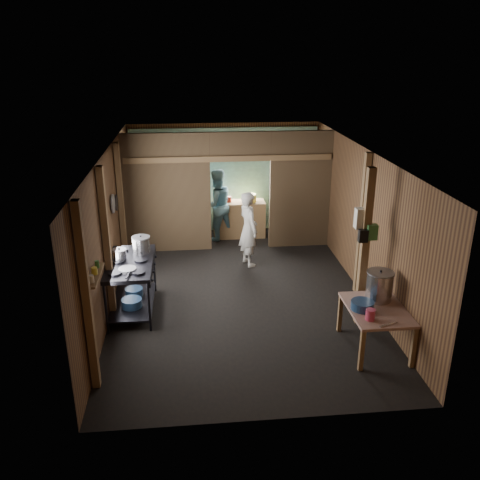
{
  "coord_description": "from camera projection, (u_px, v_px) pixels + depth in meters",
  "views": [
    {
      "loc": [
        -0.84,
        -8.46,
        4.28
      ],
      "look_at": [
        0.0,
        -0.2,
        1.1
      ],
      "focal_mm": 38.11,
      "sensor_mm": 36.0,
      "label": 1
    }
  ],
  "objects": [
    {
      "name": "post_left_a",
      "position": [
        87.0,
        299.0,
        6.39
      ],
      "size": [
        0.1,
        0.12,
        2.6
      ],
      "primitive_type": "cube",
      "color": "brown",
      "rests_on": "floor"
    },
    {
      "name": "blue_tub_back",
      "position": [
        134.0,
        292.0,
        8.93
      ],
      "size": [
        0.31,
        0.31,
        0.12
      ],
      "primitive_type": "cylinder",
      "color": "navy",
      "rests_on": "gas_range"
    },
    {
      "name": "wall_back",
      "position": [
        224.0,
        178.0,
        12.26
      ],
      "size": [
        4.5,
        0.0,
        2.6
      ],
      "primitive_type": "cube",
      "color": "brown",
      "rests_on": "ground"
    },
    {
      "name": "wall_clock",
      "position": [
        235.0,
        154.0,
        11.98
      ],
      "size": [
        0.2,
        0.03,
        0.2
      ],
      "primitive_type": "cylinder",
      "rotation": [
        1.57,
        0.0,
        0.0
      ],
      "color": "silver",
      "rests_on": "wall_back"
    },
    {
      "name": "ceiling",
      "position": [
        239.0,
        152.0,
        8.54
      ],
      "size": [
        4.5,
        7.0,
        0.0
      ],
      "primitive_type": "cube",
      "color": "#3B3936",
      "rests_on": "ground"
    },
    {
      "name": "stove_pot_med",
      "position": [
        120.0,
        255.0,
        8.5
      ],
      "size": [
        0.29,
        0.29,
        0.21
      ],
      "primitive_type": null,
      "rotation": [
        0.0,
        0.0,
        0.24
      ],
      "color": "#BABABD",
      "rests_on": "gas_range"
    },
    {
      "name": "jar_green",
      "position": [
        97.0,
        264.0,
        7.0
      ],
      "size": [
        0.06,
        0.06,
        0.1
      ],
      "primitive_type": "cylinder",
      "color": "#347336",
      "rests_on": "wall_shelf"
    },
    {
      "name": "prep_table",
      "position": [
        375.0,
        328.0,
        7.59
      ],
      "size": [
        0.83,
        1.14,
        0.67
      ],
      "primitive_type": null,
      "color": "tan",
      "rests_on": "floor"
    },
    {
      "name": "partition_header",
      "position": [
        240.0,
        146.0,
        10.72
      ],
      "size": [
        1.3,
        0.1,
        0.6
      ],
      "primitive_type": "cube",
      "color": "brown",
      "rests_on": "wall_back"
    },
    {
      "name": "post_free",
      "position": [
        364.0,
        249.0,
        7.98
      ],
      "size": [
        0.12,
        0.12,
        2.6
      ],
      "primitive_type": "cube",
      "color": "brown",
      "rests_on": "floor"
    },
    {
      "name": "wash_basin",
      "position": [
        362.0,
        305.0,
        7.42
      ],
      "size": [
        0.34,
        0.34,
        0.13
      ],
      "primitive_type": "cylinder",
      "rotation": [
        0.0,
        0.0,
        -0.02
      ],
      "color": "navy",
      "rests_on": "prep_table"
    },
    {
      "name": "bag_green",
      "position": [
        372.0,
        232.0,
        7.82
      ],
      "size": [
        0.16,
        0.12,
        0.24
      ],
      "primitive_type": "cube",
      "color": "#347336",
      "rests_on": "post_free"
    },
    {
      "name": "turquoise_panel",
      "position": [
        225.0,
        180.0,
        12.22
      ],
      "size": [
        4.4,
        0.06,
        2.5
      ],
      "primitive_type": "cube",
      "color": "#80BEB2",
      "rests_on": "wall_back"
    },
    {
      "name": "frying_pan",
      "position": [
        127.0,
        270.0,
        8.11
      ],
      "size": [
        0.35,
        0.54,
        0.07
      ],
      "primitive_type": null,
      "rotation": [
        0.0,
        0.0,
        -0.13
      ],
      "color": "gray",
      "rests_on": "gas_range"
    },
    {
      "name": "post_left_c",
      "position": [
        122.0,
        209.0,
        9.92
      ],
      "size": [
        0.1,
        0.12,
        2.6
      ],
      "primitive_type": "cube",
      "color": "brown",
      "rests_on": "floor"
    },
    {
      "name": "blue_tub_front",
      "position": [
        132.0,
        303.0,
        8.52
      ],
      "size": [
        0.34,
        0.34,
        0.14
      ],
      "primitive_type": "cylinder",
      "color": "navy",
      "rests_on": "gas_range"
    },
    {
      "name": "wall_left",
      "position": [
        110.0,
        230.0,
        8.8
      ],
      "size": [
        0.0,
        7.0,
        2.6
      ],
      "primitive_type": "cube",
      "color": "brown",
      "rests_on": "ground"
    },
    {
      "name": "post_right",
      "position": [
        362.0,
        225.0,
        9.03
      ],
      "size": [
        0.1,
        0.12,
        2.6
      ],
      "primitive_type": "cube",
      "color": "brown",
      "rests_on": "floor"
    },
    {
      "name": "back_counter",
      "position": [
        239.0,
        219.0,
        12.09
      ],
      "size": [
        1.2,
        0.5,
        0.85
      ],
      "primitive_type": "cube",
      "color": "brown",
      "rests_on": "floor"
    },
    {
      "name": "bag_black",
      "position": [
        363.0,
        236.0,
        7.81
      ],
      "size": [
        0.14,
        0.1,
        0.2
      ],
      "primitive_type": "cube",
      "color": "black",
      "rests_on": "post_free"
    },
    {
      "name": "pan_lid_big",
      "position": [
        113.0,
        204.0,
        9.05
      ],
      "size": [
        0.03,
        0.34,
        0.34
      ],
      "primitive_type": "cylinder",
      "rotation": [
        0.0,
        1.57,
        0.0
      ],
      "color": "gray",
      "rests_on": "wall_left"
    },
    {
      "name": "pink_bucket",
      "position": [
        370.0,
        315.0,
        7.13
      ],
      "size": [
        0.16,
        0.16,
        0.16
      ],
      "primitive_type": "cylinder",
      "rotation": [
        0.0,
        0.0,
        -0.19
      ],
      "color": "#C23958",
      "rests_on": "prep_table"
    },
    {
      "name": "stove_pot_large",
      "position": [
        141.0,
        246.0,
        8.77
      ],
      "size": [
        0.33,
        0.33,
        0.32
      ],
      "primitive_type": null,
      "rotation": [
        0.0,
        0.0,
        0.06
      ],
      "color": "#BABABD",
      "rests_on": "gas_range"
    },
    {
      "name": "floor",
      "position": [
        239.0,
        291.0,
        9.47
      ],
      "size": [
        4.5,
        7.0,
        0.0
      ],
      "primitive_type": "cube",
      "color": "black",
      "rests_on": "ground"
    },
    {
      "name": "red_cup",
      "position": [
        229.0,
        199.0,
        11.89
      ],
      "size": [
        0.12,
        0.12,
        0.13
      ],
      "primitive_type": "cylinder",
      "color": "#AC2B1E",
      "rests_on": "back_counter"
    },
    {
      "name": "partition_left",
      "position": [
        167.0,
        194.0,
        10.93
      ],
      "size": [
        1.85,
        0.1,
        2.6
      ],
      "primitive_type": "cube",
      "color": "brown",
      "rests_on": "floor"
    },
    {
      "name": "pan_lid_small",
      "position": [
        116.0,
        203.0,
        9.45
      ],
      "size": [
        0.03,
        0.3,
        0.3
      ],
      "primitive_type": "cylinder",
      "rotation": [
        0.0,
        1.57,
        0.0
      ],
      "color": "black",
      "rests_on": "wall_left"
    },
    {
      "name": "jar_yellow",
      "position": [
        94.0,
        271.0,
        6.8
      ],
      "size": [
        0.08,
        0.08,
        0.1
      ],
      "primitive_type": "cylinder",
      "color": "#F6E74A",
      "rests_on": "wall_shelf"
    },
    {
      "name": "worker_back",
      "position": [
        216.0,
        205.0,
        11.76
      ],
      "size": [
        1.0,
        0.91,
        1.67
      ],
      "primitive_type": "imported",
      "rotation": [
        0.0,
        0.0,
        3.57
      ],
      "color": "#5C8C9A",
      "rests_on": "floor"
    },
    {
      "name": "jar_white",
      "position": [
        91.0,
        279.0,
        6.56
      ],
      "size": [
        0.07,
        0.07,
        0.1
      ],
      "primitive_type": "cylinder",
      "color": "silver",
      "rests_on": "wall_shelf"
    },
    {
      "name": "wall_front",
      "position": [
        269.0,
        327.0,
        5.76
      ],
      "size": [
        4.5,
        0.0,
        2.6
      ],
      "primitive_type": "cube",
      "color": "brown",
      "rests_on": "ground"
    },
    {
      "name": "gas_range",
      "position": [
        132.0,
        286.0,
        8.63
      ],
      "size": [
        0.8,
        1.55,
        0.92
      ],
      "primitive_type": null,
      "color": "black",
      "rests_on": "floor"
    },
    {
      "name": "cook",
      "position": [
        248.0,
        229.0,
        10.39
      ],
      "size": [
        0.54,
        0.66,
        1.56
      ],
      "primitive_type": "imported",
      "rotation": [
        0.0,
        0.0,
        1.9
      ],
      "color": "silver",
      "rests_on": "floor"
    },
    {
      "name": "bag_white",
      "position": [
        362.0,
        218.0,
        7.87
      ],
      "size": [
        0.22,
        0.15,
        0.32
      ],
      "primitive_type": "cube",
      "color": "silver",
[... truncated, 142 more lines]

